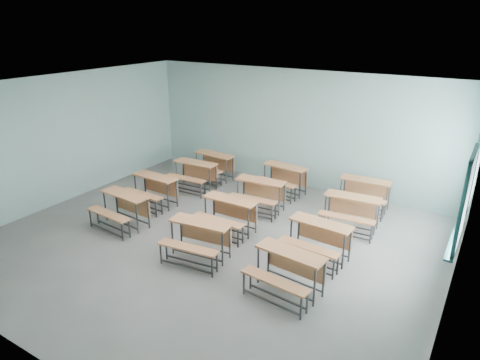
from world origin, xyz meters
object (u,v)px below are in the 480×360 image
(desk_unit_r2c1, at_px, (259,191))
(desk_unit_r3c0, at_px, (212,163))
(desk_unit_r1c2, at_px, (318,236))
(desk_unit_r1c1, at_px, (228,211))
(desk_unit_r3c1, at_px, (283,176))
(desk_unit_r3c2, at_px, (364,190))
(desk_unit_r1c0, at_px, (152,187))
(desk_unit_r0c0, at_px, (122,205))
(desk_unit_r2c0, at_px, (193,172))
(desk_unit_r0c2, at_px, (287,267))
(desk_unit_r2c2, at_px, (351,208))
(desk_unit_r0c1, at_px, (198,235))

(desk_unit_r2c1, distance_m, desk_unit_r3c0, 2.51)
(desk_unit_r3c0, bearing_deg, desk_unit_r1c2, -26.25)
(desk_unit_r1c1, bearing_deg, desk_unit_r3c1, 89.10)
(desk_unit_r1c2, height_order, desk_unit_r3c2, same)
(desk_unit_r1c1, bearing_deg, desk_unit_r1c0, 174.62)
(desk_unit_r0c0, bearing_deg, desk_unit_r3c2, 45.69)
(desk_unit_r0c0, distance_m, desk_unit_r2c0, 2.63)
(desk_unit_r0c0, relative_size, desk_unit_r2c1, 1.01)
(desk_unit_r0c2, height_order, desk_unit_r2c1, same)
(desk_unit_r0c0, xyz_separation_m, desk_unit_r2c2, (4.41, 2.56, 0.00))
(desk_unit_r2c1, bearing_deg, desk_unit_r1c2, -37.89)
(desk_unit_r0c0, height_order, desk_unit_r3c1, same)
(desk_unit_r1c0, height_order, desk_unit_r3c2, same)
(desk_unit_r1c0, xyz_separation_m, desk_unit_r2c2, (4.62, 1.34, 0.00))
(desk_unit_r1c0, height_order, desk_unit_r2c1, same)
(desk_unit_r2c0, bearing_deg, desk_unit_r0c0, -91.84)
(desk_unit_r1c1, distance_m, desk_unit_r3c0, 3.35)
(desk_unit_r2c0, height_order, desk_unit_r3c0, same)
(desk_unit_r0c2, height_order, desk_unit_r3c0, same)
(desk_unit_r3c1, bearing_deg, desk_unit_r1c0, -128.98)
(desk_unit_r0c0, distance_m, desk_unit_r3c2, 5.74)
(desk_unit_r0c1, bearing_deg, desk_unit_r2c1, 85.20)
(desk_unit_r2c1, height_order, desk_unit_r3c1, same)
(desk_unit_r0c0, bearing_deg, desk_unit_r0c2, 0.37)
(desk_unit_r1c2, xyz_separation_m, desk_unit_r3c0, (-4.31, 2.56, 0.00))
(desk_unit_r1c0, bearing_deg, desk_unit_r3c2, 31.15)
(desk_unit_r0c1, xyz_separation_m, desk_unit_r1c1, (-0.13, 1.24, 0.00))
(desk_unit_r3c2, bearing_deg, desk_unit_r2c1, -150.02)
(desk_unit_r0c2, distance_m, desk_unit_r2c1, 3.40)
(desk_unit_r2c1, relative_size, desk_unit_r3c1, 0.99)
(desk_unit_r2c1, relative_size, desk_unit_r3c0, 1.00)
(desk_unit_r3c0, height_order, desk_unit_r3c2, same)
(desk_unit_r2c2, xyz_separation_m, desk_unit_r3c0, (-4.44, 0.97, 0.00))
(desk_unit_r0c1, distance_m, desk_unit_r0c2, 1.96)
(desk_unit_r0c2, xyz_separation_m, desk_unit_r1c0, (-4.47, 1.56, 0.00))
(desk_unit_r1c0, bearing_deg, desk_unit_r1c1, -2.91)
(desk_unit_r1c1, xyz_separation_m, desk_unit_r3c0, (-2.20, 2.52, 0.00))
(desk_unit_r1c2, relative_size, desk_unit_r3c2, 1.01)
(desk_unit_r0c1, height_order, desk_unit_r3c2, same)
(desk_unit_r0c0, height_order, desk_unit_r3c2, same)
(desk_unit_r0c2, distance_m, desk_unit_r3c2, 4.09)
(desk_unit_r2c0, height_order, desk_unit_r3c1, same)
(desk_unit_r1c2, height_order, desk_unit_r2c1, same)
(desk_unit_r3c1, bearing_deg, desk_unit_r2c0, -149.62)
(desk_unit_r0c2, distance_m, desk_unit_r1c2, 1.31)
(desk_unit_r1c2, bearing_deg, desk_unit_r2c0, 162.55)
(desk_unit_r0c2, distance_m, desk_unit_r1c0, 4.73)
(desk_unit_r2c0, bearing_deg, desk_unit_r1c0, -100.00)
(desk_unit_r2c0, bearing_deg, desk_unit_r3c2, 12.16)
(desk_unit_r1c1, bearing_deg, desk_unit_r2c2, 34.37)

